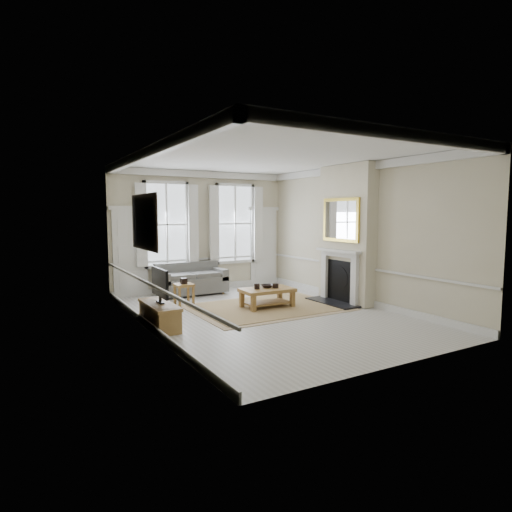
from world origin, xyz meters
TOP-DOWN VIEW (x-y plane):
  - floor at (0.00, 0.00)m, footprint 7.20×7.20m
  - ceiling at (0.00, 0.00)m, footprint 7.20×7.20m
  - back_wall at (0.00, 3.60)m, footprint 5.20×0.00m
  - left_wall at (-2.60, 0.00)m, footprint 0.00×7.20m
  - right_wall at (2.60, 0.00)m, footprint 0.00×7.20m
  - window_left at (-1.05, 3.55)m, footprint 1.26×0.20m
  - window_right at (1.05, 3.55)m, footprint 1.26×0.20m
  - door_left at (-2.05, 3.56)m, footprint 0.90×0.08m
  - door_right at (2.05, 3.56)m, footprint 0.90×0.08m
  - painting at (-2.56, 0.30)m, footprint 0.05×1.66m
  - chimney_breast at (2.43, 0.20)m, footprint 0.35×1.70m
  - hearth at (2.00, 0.20)m, footprint 0.55×1.50m
  - fireplace at (2.20, 0.20)m, footprint 0.21×1.45m
  - mirror at (2.21, 0.20)m, footprint 0.06×1.26m
  - sofa at (-0.55, 3.11)m, footprint 1.85×0.90m
  - side_table at (-1.20, 1.88)m, footprint 0.44×0.44m
  - rug at (0.38, 0.62)m, footprint 3.50×2.60m
  - coffee_table at (0.38, 0.62)m, footprint 1.25×0.76m
  - ceramic_pot_a at (0.13, 0.67)m, footprint 0.13×0.13m
  - ceramic_pot_b at (0.58, 0.57)m, footprint 0.15×0.15m
  - bowl at (0.43, 0.72)m, footprint 0.35×0.35m
  - tv_stand at (-2.34, 0.19)m, footprint 0.43×1.34m
  - tv at (-2.32, 0.19)m, footprint 0.08×0.90m

SIDE VIEW (x-z plane):
  - floor at x=0.00m, z-range 0.00..0.00m
  - rug at x=0.38m, z-range 0.00..0.02m
  - hearth at x=2.00m, z-range 0.00..0.05m
  - tv_stand at x=-2.34m, z-range 0.00..0.48m
  - sofa at x=-0.55m, z-range -0.07..0.79m
  - coffee_table at x=0.38m, z-range 0.15..0.61m
  - side_table at x=-1.20m, z-range 0.15..0.67m
  - bowl at x=0.43m, z-range 0.46..0.53m
  - ceramic_pot_b at x=0.58m, z-range 0.46..0.56m
  - ceramic_pot_a at x=0.13m, z-range 0.46..0.59m
  - fireplace at x=2.20m, z-range 0.07..1.40m
  - tv at x=-2.32m, z-range 0.53..1.21m
  - door_left at x=-2.05m, z-range 0.00..2.30m
  - door_right at x=2.05m, z-range 0.00..2.30m
  - back_wall at x=0.00m, z-range -0.90..4.30m
  - left_wall at x=-2.60m, z-range -1.90..5.30m
  - right_wall at x=2.60m, z-range -1.90..5.30m
  - chimney_breast at x=2.43m, z-range 0.01..3.39m
  - window_left at x=-1.05m, z-range 0.80..3.00m
  - window_right at x=1.05m, z-range 0.80..3.00m
  - painting at x=-2.56m, z-range 1.52..2.58m
  - mirror at x=2.21m, z-range 1.52..2.58m
  - ceiling at x=0.00m, z-range 3.40..3.40m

